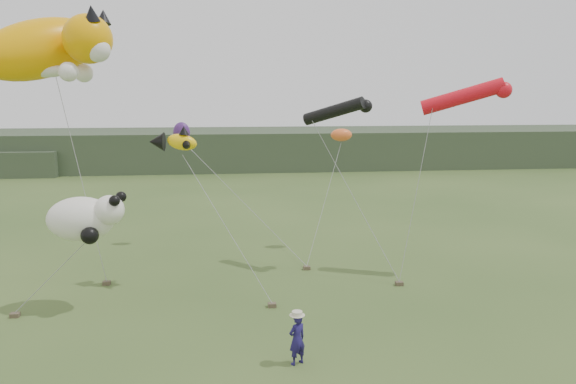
# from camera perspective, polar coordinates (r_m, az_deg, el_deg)

# --- Properties ---
(ground) EXTENTS (120.00, 120.00, 0.00)m
(ground) POSITION_cam_1_polar(r_m,az_deg,el_deg) (19.26, -2.32, -15.01)
(ground) COLOR #385123
(ground) RESTS_ON ground
(headland) EXTENTS (90.00, 13.00, 4.00)m
(headland) POSITION_cam_1_polar(r_m,az_deg,el_deg) (62.43, -8.11, 4.29)
(headland) COLOR #2D3D28
(headland) RESTS_ON ground
(festival_attendant) EXTENTS (0.70, 0.62, 1.60)m
(festival_attendant) POSITION_cam_1_polar(r_m,az_deg,el_deg) (17.55, 0.93, -14.73)
(festival_attendant) COLOR #1D1653
(festival_attendant) RESTS_ON ground
(sandbag_anchors) EXTENTS (15.45, 4.70, 0.16)m
(sandbag_anchors) POSITION_cam_1_polar(r_m,az_deg,el_deg) (23.81, -6.28, -9.81)
(sandbag_anchors) COLOR brown
(sandbag_anchors) RESTS_ON ground
(cat_kite) EXTENTS (7.18, 5.28, 3.78)m
(cat_kite) POSITION_cam_1_polar(r_m,az_deg,el_deg) (26.30, -23.00, 13.34)
(cat_kite) COLOR #F5A100
(cat_kite) RESTS_ON ground
(fish_kite) EXTENTS (2.08, 1.37, 1.09)m
(fish_kite) POSITION_cam_1_polar(r_m,az_deg,el_deg) (23.66, -11.63, 5.06)
(fish_kite) COLOR yellow
(fish_kite) RESTS_ON ground
(tube_kites) EXTENTS (8.72, 3.56, 2.17)m
(tube_kites) POSITION_cam_1_polar(r_m,az_deg,el_deg) (25.78, 13.21, 8.97)
(tube_kites) COLOR black
(tube_kites) RESTS_ON ground
(panda_kite) EXTENTS (2.93, 1.90, 1.82)m
(panda_kite) POSITION_cam_1_polar(r_m,az_deg,el_deg) (22.26, -19.89, -2.50)
(panda_kite) COLOR white
(panda_kite) RESTS_ON ground
(misc_kites) EXTENTS (9.26, 2.14, 1.08)m
(misc_kites) POSITION_cam_1_polar(r_m,az_deg,el_deg) (29.49, -3.46, 5.95)
(misc_kites) COLOR orange
(misc_kites) RESTS_ON ground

